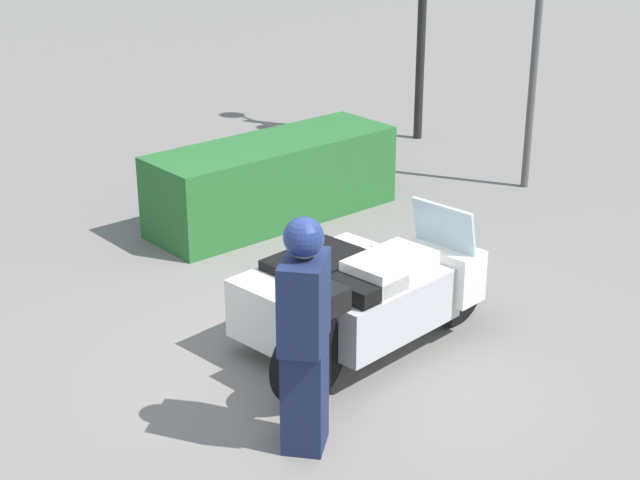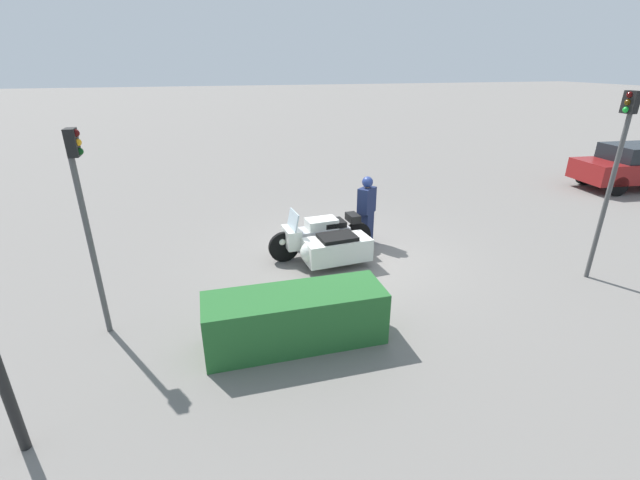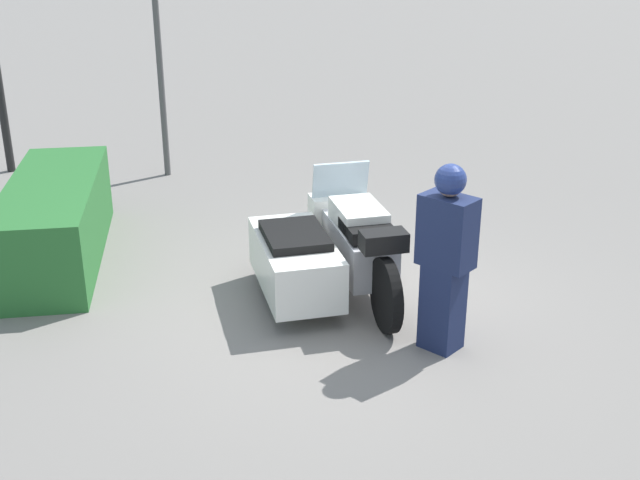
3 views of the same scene
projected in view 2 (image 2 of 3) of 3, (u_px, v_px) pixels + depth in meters
name	position (u px, v px, depth m)	size (l,w,h in m)	color
ground_plane	(351.00, 256.00, 10.13)	(160.00, 160.00, 0.00)	slate
police_motorcycle	(326.00, 242.00, 9.69)	(2.54, 1.37, 1.18)	black
officer_rider	(366.00, 208.00, 10.61)	(0.54, 0.51, 1.71)	#192347
hedge_bush_curbside	(295.00, 318.00, 6.89)	(2.89, 0.94, 0.90)	#28662D
traffic_light_near	(85.00, 207.00, 6.49)	(0.23, 0.26, 3.39)	#4C4C4C
traffic_light_far	(615.00, 163.00, 8.23)	(0.23, 0.26, 3.78)	#4C4C4C
parked_car_background	(635.00, 166.00, 15.31)	(4.22, 2.03, 1.57)	maroon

